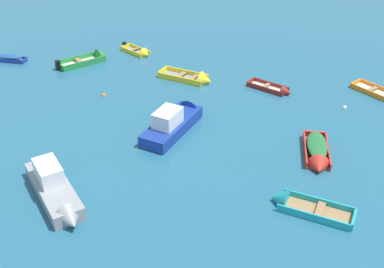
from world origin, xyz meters
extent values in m
cube|color=#99754C|center=(5.10, 13.63, 0.06)|extent=(3.76, 3.17, 0.11)
cube|color=teal|center=(4.69, 13.05, 0.22)|extent=(3.20, 2.25, 0.45)
cube|color=teal|center=(5.50, 14.21, 0.22)|extent=(3.20, 2.25, 0.45)
cube|color=teal|center=(6.67, 12.54, 0.22)|extent=(0.90, 1.22, 0.45)
cone|color=teal|center=(3.46, 14.77, 0.25)|extent=(1.49, 1.61, 1.35)
cube|color=#937047|center=(5.26, 13.52, 0.31)|extent=(1.04, 1.26, 0.03)
cube|color=navy|center=(-1.22, 23.02, 0.41)|extent=(4.78, 5.46, 0.82)
cone|color=navy|center=(0.50, 25.27, 0.45)|extent=(1.89, 1.81, 1.55)
cube|color=white|center=(-1.55, 22.58, 1.34)|extent=(2.25, 2.37, 1.04)
cube|color=black|center=(-1.02, 23.28, 1.55)|extent=(1.10, 0.89, 0.46)
cube|color=beige|center=(-7.47, 35.59, 0.07)|extent=(3.97, 2.87, 0.13)
cube|color=#288C3D|center=(-7.79, 36.24, 0.27)|extent=(3.56, 1.83, 0.54)
cube|color=#288C3D|center=(-7.16, 34.95, 0.27)|extent=(3.56, 1.83, 0.54)
cube|color=#288C3D|center=(-9.23, 34.72, 0.27)|extent=(0.75, 1.32, 0.54)
cone|color=#288C3D|center=(-5.64, 36.50, 0.30)|extent=(1.42, 1.63, 1.37)
cube|color=#937047|center=(-7.66, 35.50, 0.38)|extent=(0.94, 1.33, 0.03)
cube|color=black|center=(-9.38, 34.65, 0.46)|extent=(0.49, 0.49, 0.75)
cube|color=gray|center=(-2.67, 37.43, 0.05)|extent=(2.44, 2.76, 0.10)
cube|color=yellow|center=(-2.23, 37.76, 0.20)|extent=(1.75, 2.27, 0.39)
cube|color=yellow|center=(-3.11, 37.10, 0.20)|extent=(1.75, 2.27, 0.39)
cube|color=yellow|center=(-3.52, 38.54, 0.20)|extent=(0.93, 0.74, 0.39)
cone|color=yellow|center=(-1.79, 36.27, 0.22)|extent=(1.23, 1.15, 1.05)
cube|color=#937047|center=(-2.76, 37.55, 0.27)|extent=(0.96, 0.83, 0.03)
cube|color=black|center=(-3.59, 38.63, 0.33)|extent=(0.38, 0.38, 0.55)
cube|color=beige|center=(7.06, 28.07, 0.05)|extent=(2.80, 2.88, 0.09)
cube|color=maroon|center=(7.45, 28.44, 0.19)|extent=(2.21, 2.34, 0.38)
cube|color=maroon|center=(6.67, 27.70, 0.19)|extent=(2.21, 2.34, 0.38)
cube|color=maroon|center=(5.98, 29.22, 0.19)|extent=(0.84, 0.80, 0.38)
cone|color=maroon|center=(8.18, 26.88, 0.21)|extent=(1.24, 1.23, 1.03)
cube|color=#937047|center=(6.95, 28.19, 0.27)|extent=(0.92, 0.90, 0.03)
cube|color=gray|center=(-8.48, 17.35, 0.41)|extent=(3.54, 5.74, 0.83)
cone|color=gray|center=(-7.45, 14.68, 0.45)|extent=(1.70, 1.53, 1.40)
cube|color=white|center=(-8.68, 17.86, 1.33)|extent=(1.83, 2.28, 1.01)
cube|color=black|center=(-8.37, 17.04, 1.54)|extent=(1.12, 0.56, 0.45)
cube|color=#4C4C51|center=(7.27, 18.86, 0.06)|extent=(2.34, 3.75, 0.13)
cube|color=red|center=(7.92, 18.65, 0.25)|extent=(1.25, 3.52, 0.51)
cube|color=red|center=(6.62, 19.08, 0.25)|extent=(1.25, 3.52, 0.51)
cube|color=red|center=(7.85, 20.61, 0.25)|extent=(1.32, 0.56, 0.51)
cone|color=red|center=(6.66, 17.05, 0.28)|extent=(1.52, 1.22, 1.32)
cube|color=#937047|center=(7.33, 19.05, 0.35)|extent=(1.29, 0.75, 0.03)
ellipsoid|color=#236633|center=(7.27, 18.86, 0.64)|extent=(2.19, 3.45, 0.38)
cube|color=beige|center=(14.99, 26.07, 0.05)|extent=(2.63, 3.44, 0.09)
cube|color=orange|center=(15.58, 26.38, 0.19)|extent=(1.66, 3.01, 0.38)
cube|color=orange|center=(14.40, 25.75, 0.19)|extent=(1.66, 3.01, 0.38)
cube|color=orange|center=(14.19, 27.55, 0.19)|extent=(1.22, 0.74, 0.38)
cube|color=#937047|center=(14.90, 26.22, 0.26)|extent=(1.22, 0.87, 0.03)
cube|color=gray|center=(-13.71, 37.30, 0.04)|extent=(2.77, 1.74, 0.08)
cube|color=navy|center=(-13.88, 36.87, 0.17)|extent=(2.59, 1.04, 0.33)
cube|color=navy|center=(-13.55, 37.72, 0.17)|extent=(2.59, 1.04, 0.33)
cube|color=navy|center=(-12.43, 36.80, 0.17)|extent=(0.41, 0.87, 0.33)
cube|color=#937047|center=(-13.58, 37.24, 0.23)|extent=(0.56, 0.87, 0.03)
ellipsoid|color=#19478C|center=(-13.71, 37.30, 0.43)|extent=(2.54, 1.63, 0.29)
cube|color=gray|center=(0.82, 31.08, 0.06)|extent=(3.81, 3.31, 0.12)
cube|color=yellow|center=(1.24, 31.66, 0.23)|extent=(3.20, 2.41, 0.46)
cube|color=yellow|center=(0.39, 30.51, 0.23)|extent=(3.20, 2.41, 0.46)
cube|color=yellow|center=(-0.76, 32.25, 0.23)|extent=(0.95, 1.21, 0.46)
cone|color=yellow|center=(2.46, 29.87, 0.26)|extent=(1.54, 1.63, 1.36)
cube|color=#937047|center=(0.65, 31.21, 0.32)|extent=(1.09, 1.27, 0.03)
cube|color=#937047|center=(1.57, 30.52, 0.32)|extent=(1.09, 1.27, 0.03)
sphere|color=orange|center=(-5.67, 29.15, 0.00)|extent=(0.36, 0.36, 0.36)
sphere|color=silver|center=(11.68, 24.18, 0.00)|extent=(0.31, 0.31, 0.31)
camera|label=1|loc=(-4.54, -3.94, 16.63)|focal=44.34mm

